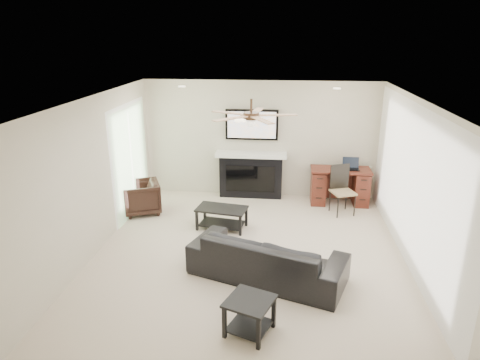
# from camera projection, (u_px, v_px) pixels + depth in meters

# --- Properties ---
(room_shell) EXTENTS (5.50, 5.54, 2.52)m
(room_shell) POSITION_uv_depth(u_px,v_px,m) (263.00, 153.00, 6.51)
(room_shell) COLOR beige
(room_shell) RESTS_ON ground
(sofa) EXTENTS (2.42, 1.58, 0.66)m
(sofa) POSITION_uv_depth(u_px,v_px,m) (267.00, 257.00, 6.21)
(sofa) COLOR black
(sofa) RESTS_ON ground
(armchair) EXTENTS (0.93, 0.92, 0.65)m
(armchair) POSITION_uv_depth(u_px,v_px,m) (141.00, 197.00, 8.49)
(armchair) COLOR black
(armchair) RESTS_ON ground
(coffee_table) EXTENTS (0.97, 0.64, 0.40)m
(coffee_table) POSITION_uv_depth(u_px,v_px,m) (222.00, 218.00, 7.85)
(coffee_table) COLOR black
(coffee_table) RESTS_ON ground
(end_table_near) EXTENTS (0.67, 0.67, 0.45)m
(end_table_near) POSITION_uv_depth(u_px,v_px,m) (249.00, 316.00, 5.08)
(end_table_near) COLOR black
(end_table_near) RESTS_ON ground
(end_table_left) EXTENTS (0.64, 0.64, 0.45)m
(end_table_left) POSITION_uv_depth(u_px,v_px,m) (93.00, 223.00, 7.59)
(end_table_left) COLOR black
(end_table_left) RESTS_ON ground
(fireplace_unit) EXTENTS (1.52, 0.34, 1.91)m
(fireplace_unit) POSITION_uv_depth(u_px,v_px,m) (251.00, 155.00, 9.14)
(fireplace_unit) COLOR black
(fireplace_unit) RESTS_ON ground
(desk) EXTENTS (1.22, 0.56, 0.76)m
(desk) POSITION_uv_depth(u_px,v_px,m) (339.00, 186.00, 8.94)
(desk) COLOR #431810
(desk) RESTS_ON ground
(desk_chair) EXTENTS (0.55, 0.56, 0.97)m
(desk_chair) POSITION_uv_depth(u_px,v_px,m) (343.00, 191.00, 8.39)
(desk_chair) COLOR black
(desk_chair) RESTS_ON ground
(laptop) EXTENTS (0.33, 0.24, 0.23)m
(laptop) POSITION_uv_depth(u_px,v_px,m) (351.00, 164.00, 8.74)
(laptop) COLOR black
(laptop) RESTS_ON desk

